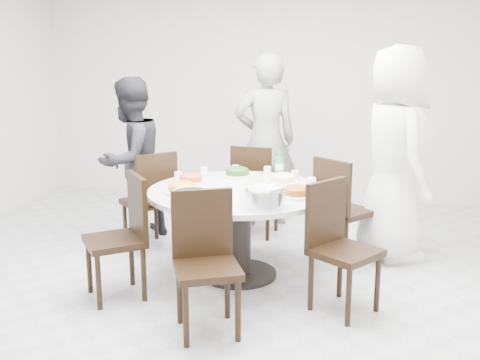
% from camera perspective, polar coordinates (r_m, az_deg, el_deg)
% --- Properties ---
extents(floor, '(6.00, 6.00, 0.01)m').
position_cam_1_polar(floor, '(4.59, -1.67, -10.96)').
color(floor, '#B0B1B5').
rests_on(floor, ground).
extents(wall_back, '(6.00, 0.01, 2.80)m').
position_cam_1_polar(wall_back, '(7.17, 3.56, 9.21)').
color(wall_back, silver).
rests_on(wall_back, ground).
extents(dining_table, '(1.50, 1.50, 0.75)m').
position_cam_1_polar(dining_table, '(4.72, -0.12, -5.41)').
color(dining_table, silver).
rests_on(dining_table, floor).
extents(chair_ne, '(0.59, 0.59, 0.95)m').
position_cam_1_polar(chair_ne, '(5.14, 10.61, -2.92)').
color(chair_ne, black).
rests_on(chair_ne, floor).
extents(chair_n, '(0.47, 0.47, 0.95)m').
position_cam_1_polar(chair_n, '(5.76, 1.67, -0.99)').
color(chair_n, black).
rests_on(chair_n, floor).
extents(chair_nw, '(0.59, 0.59, 0.95)m').
position_cam_1_polar(chair_nw, '(5.45, -9.32, -1.98)').
color(chair_nw, black).
rests_on(chair_nw, floor).
extents(chair_sw, '(0.59, 0.59, 0.95)m').
position_cam_1_polar(chair_sw, '(4.38, -12.65, -5.79)').
color(chair_sw, black).
rests_on(chair_sw, floor).
extents(chair_s, '(0.55, 0.55, 0.95)m').
position_cam_1_polar(chair_s, '(3.76, -3.35, -8.69)').
color(chair_s, black).
rests_on(chair_s, floor).
extents(chair_se, '(0.59, 0.59, 0.95)m').
position_cam_1_polar(chair_se, '(4.12, 10.67, -6.92)').
color(chair_se, black).
rests_on(chair_se, floor).
extents(diner_right, '(0.90, 1.10, 1.92)m').
position_cam_1_polar(diner_right, '(5.21, 15.42, 2.54)').
color(diner_right, silver).
rests_on(diner_right, floor).
extents(diner_middle, '(0.78, 0.64, 1.84)m').
position_cam_1_polar(diner_middle, '(6.07, 2.60, 4.02)').
color(diner_middle, black).
rests_on(diner_middle, floor).
extents(diner_left, '(0.84, 0.95, 1.63)m').
position_cam_1_polar(diner_left, '(5.60, -11.04, 1.92)').
color(diner_left, black).
rests_on(diner_left, floor).
extents(dish_greens, '(0.27, 0.27, 0.07)m').
position_cam_1_polar(dish_greens, '(5.07, -0.28, 0.69)').
color(dish_greens, white).
rests_on(dish_greens, dining_table).
extents(dish_pale, '(0.27, 0.27, 0.07)m').
position_cam_1_polar(dish_pale, '(4.82, 4.37, 0.03)').
color(dish_pale, white).
rests_on(dish_pale, dining_table).
extents(dish_orange, '(0.25, 0.25, 0.07)m').
position_cam_1_polar(dish_orange, '(4.83, -4.99, 0.00)').
color(dish_orange, white).
rests_on(dish_orange, dining_table).
extents(dish_redbrown, '(0.27, 0.27, 0.07)m').
position_cam_1_polar(dish_redbrown, '(4.38, 5.73, -1.35)').
color(dish_redbrown, white).
rests_on(dish_redbrown, dining_table).
extents(dish_tofu, '(0.28, 0.28, 0.07)m').
position_cam_1_polar(dish_tofu, '(4.51, -5.92, -0.90)').
color(dish_tofu, white).
rests_on(dish_tofu, dining_table).
extents(rice_bowl, '(0.30, 0.30, 0.13)m').
position_cam_1_polar(rice_bowl, '(4.08, 2.50, -1.91)').
color(rice_bowl, silver).
rests_on(rice_bowl, dining_table).
extents(soup_bowl, '(0.28, 0.28, 0.09)m').
position_cam_1_polar(soup_bowl, '(4.24, -4.97, -1.66)').
color(soup_bowl, white).
rests_on(soup_bowl, dining_table).
extents(beverage_bottle, '(0.07, 0.07, 0.25)m').
position_cam_1_polar(beverage_bottle, '(5.02, 4.03, 1.58)').
color(beverage_bottle, '#317B3F').
rests_on(beverage_bottle, dining_table).
extents(tea_cups, '(0.07, 0.07, 0.08)m').
position_cam_1_polar(tea_cups, '(5.18, 0.85, 1.01)').
color(tea_cups, white).
rests_on(tea_cups, dining_table).
extents(chopsticks, '(0.24, 0.04, 0.01)m').
position_cam_1_polar(chopsticks, '(5.22, 1.09, 0.72)').
color(chopsticks, tan).
rests_on(chopsticks, dining_table).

